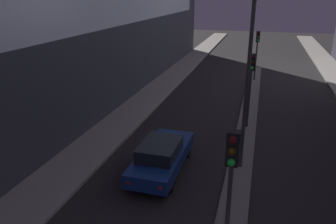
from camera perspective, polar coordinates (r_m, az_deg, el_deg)
The scene contains 6 objects.
median_strip at distance 20.64m, azimuth 13.68°, elevation -1.41°, with size 1.08×30.86×0.12m.
traffic_light_near at distance 8.44m, azimuth 10.89°, elevation -10.33°, with size 0.32×0.42×4.22m.
traffic_light_mid at distance 18.56m, azimuth 14.29°, elevation 6.41°, with size 0.32×0.42×4.22m.
traffic_light_far at distance 29.47m, azimuth 15.29°, elevation 11.27°, with size 0.32×0.42×4.22m.
street_lamp at distance 13.54m, azimuth 14.02°, elevation 9.33°, with size 0.47×0.47×7.54m.
car_left_lane at distance 14.40m, azimuth -1.10°, elevation -7.60°, with size 1.81×4.76×1.47m.
Camera 1 is at (0.46, -2.82, 7.47)m, focal length 35.00 mm.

